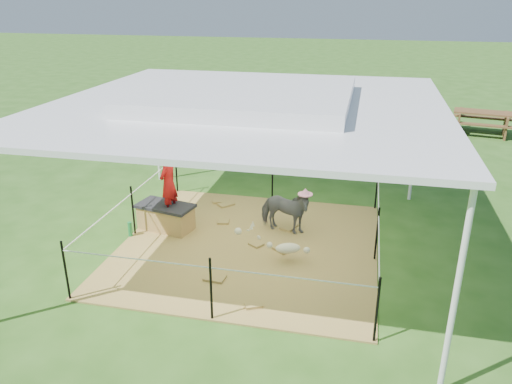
% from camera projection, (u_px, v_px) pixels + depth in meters
% --- Properties ---
extents(ground, '(90.00, 90.00, 0.00)m').
position_uv_depth(ground, '(249.00, 247.00, 9.15)').
color(ground, '#2D5919').
rests_on(ground, ground).
extents(hay_patch, '(4.60, 4.60, 0.03)m').
position_uv_depth(hay_patch, '(249.00, 246.00, 9.14)').
color(hay_patch, brown).
rests_on(hay_patch, ground).
extents(canopy_tent, '(6.30, 6.30, 2.90)m').
position_uv_depth(canopy_tent, '(248.00, 101.00, 8.15)').
color(canopy_tent, silver).
rests_on(canopy_tent, ground).
extents(rope_fence, '(4.54, 4.54, 1.00)m').
position_uv_depth(rope_fence, '(249.00, 215.00, 8.91)').
color(rope_fence, black).
rests_on(rope_fence, ground).
extents(straw_bale, '(1.10, 0.71, 0.45)m').
position_uv_depth(straw_bale, '(166.00, 218.00, 9.71)').
color(straw_bale, '#A7773D').
rests_on(straw_bale, hay_patch).
extents(dark_cloth, '(1.18, 0.78, 0.06)m').
position_uv_depth(dark_cloth, '(165.00, 206.00, 9.61)').
color(dark_cloth, black).
rests_on(dark_cloth, straw_bale).
extents(woman, '(0.38, 0.50, 1.22)m').
position_uv_depth(woman, '(168.00, 178.00, 9.37)').
color(woman, red).
rests_on(woman, straw_bale).
extents(green_bottle, '(0.09, 0.09, 0.28)m').
position_uv_depth(green_bottle, '(130.00, 229.00, 9.44)').
color(green_bottle, '#1B7A38').
rests_on(green_bottle, hay_patch).
extents(pony, '(1.12, 0.68, 0.88)m').
position_uv_depth(pony, '(284.00, 211.00, 9.49)').
color(pony, '#545459').
rests_on(pony, hay_patch).
extents(pink_hat, '(0.27, 0.27, 0.13)m').
position_uv_depth(pink_hat, '(285.00, 186.00, 9.30)').
color(pink_hat, pink).
rests_on(pink_hat, pony).
extents(foal, '(1.15, 0.86, 0.57)m').
position_uv_depth(foal, '(288.00, 247.00, 8.49)').
color(foal, beige).
rests_on(foal, hay_patch).
extents(trash_barrel, '(0.73, 0.73, 0.99)m').
position_uv_depth(trash_barrel, '(424.00, 139.00, 14.09)').
color(trash_barrel, '#1842B8').
rests_on(trash_barrel, ground).
extents(picnic_table_near, '(2.06, 1.92, 0.70)m').
position_uv_depth(picnic_table_near, '(345.00, 127.00, 15.86)').
color(picnic_table_near, brown).
rests_on(picnic_table_near, ground).
extents(picnic_table_far, '(2.01, 1.61, 0.75)m').
position_uv_depth(picnic_table_far, '(482.00, 123.00, 16.31)').
color(picnic_table_far, '#553B1D').
rests_on(picnic_table_far, ground).
extents(distant_person, '(0.66, 0.55, 1.22)m').
position_uv_depth(distant_person, '(366.00, 119.00, 15.78)').
color(distant_person, '#3579C9').
rests_on(distant_person, ground).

